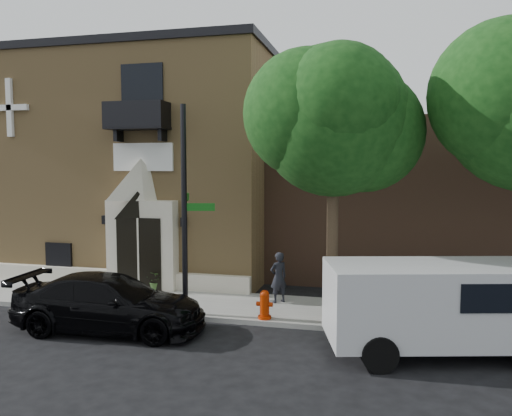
{
  "coord_description": "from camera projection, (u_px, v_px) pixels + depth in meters",
  "views": [
    {
      "loc": [
        7.21,
        -13.57,
        4.58
      ],
      "look_at": [
        3.41,
        2.0,
        3.23
      ],
      "focal_mm": 35.0,
      "sensor_mm": 36.0,
      "label": 1
    }
  ],
  "objects": [
    {
      "name": "cargo_van",
      "position": [
        449.0,
        304.0,
        12.04
      ],
      "size": [
        5.81,
        3.46,
        2.23
      ],
      "rotation": [
        0.0,
        0.0,
        0.25
      ],
      "color": "silver",
      "rests_on": "ground"
    },
    {
      "name": "fire_hydrant",
      "position": [
        265.0,
        305.0,
        14.47
      ],
      "size": [
        0.48,
        0.39,
        0.85
      ],
      "color": "#A52301",
      "rests_on": "sidewalk"
    },
    {
      "name": "black_sedan",
      "position": [
        110.0,
        303.0,
        13.85
      ],
      "size": [
        5.49,
        2.48,
        1.56
      ],
      "primitive_type": "imported",
      "rotation": [
        0.0,
        0.0,
        1.63
      ],
      "color": "black",
      "rests_on": "ground"
    },
    {
      "name": "ground",
      "position": [
        132.0,
        316.0,
        15.23
      ],
      "size": [
        120.0,
        120.0,
        0.0
      ],
      "primitive_type": "plane",
      "color": "black",
      "rests_on": "ground"
    },
    {
      "name": "sidewalk",
      "position": [
        182.0,
        303.0,
        16.44
      ],
      "size": [
        42.0,
        3.0,
        0.15
      ],
      "primitive_type": "cube",
      "color": "gray",
      "rests_on": "ground"
    },
    {
      "name": "neighbour_building",
      "position": [
        495.0,
        199.0,
        20.84
      ],
      "size": [
        18.0,
        8.0,
        6.4
      ],
      "primitive_type": "cube",
      "color": "brown",
      "rests_on": "ground"
    },
    {
      "name": "pedestrian_near",
      "position": [
        279.0,
        277.0,
        16.16
      ],
      "size": [
        0.72,
        0.69,
        1.66
      ],
      "primitive_type": "imported",
      "rotation": [
        0.0,
        0.0,
        3.86
      ],
      "color": "black",
      "rests_on": "sidewalk"
    },
    {
      "name": "planter",
      "position": [
        156.0,
        281.0,
        17.76
      ],
      "size": [
        0.75,
        0.69,
        0.69
      ],
      "primitive_type": "imported",
      "rotation": [
        0.0,
        0.0,
        -0.27
      ],
      "color": "#3C5F2A",
      "rests_on": "sidewalk"
    },
    {
      "name": "church",
      "position": [
        153.0,
        165.0,
        23.24
      ],
      "size": [
        12.2,
        11.01,
        9.3
      ],
      "color": "tan",
      "rests_on": "ground"
    },
    {
      "name": "street_sign",
      "position": [
        185.0,
        210.0,
        14.77
      ],
      "size": [
        1.12,
        0.97,
        6.23
      ],
      "rotation": [
        0.0,
        0.0,
        0.23
      ],
      "color": "black",
      "rests_on": "sidewalk"
    },
    {
      "name": "street_tree_left",
      "position": [
        334.0,
        119.0,
        13.65
      ],
      "size": [
        4.97,
        4.38,
        7.77
      ],
      "color": "#38281C",
      "rests_on": "sidewalk"
    },
    {
      "name": "dumpster",
      "position": [
        390.0,
        302.0,
        14.0
      ],
      "size": [
        2.13,
        1.63,
        1.23
      ],
      "rotation": [
        0.0,
        0.0,
        0.33
      ],
      "color": "#0E341A",
      "rests_on": "sidewalk"
    }
  ]
}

